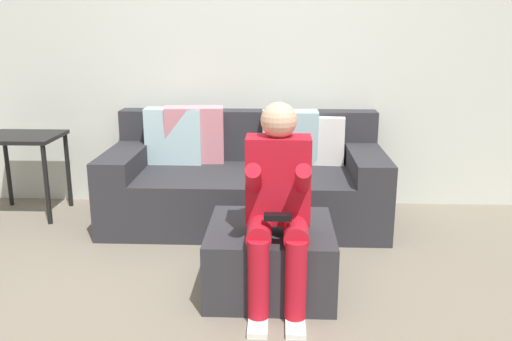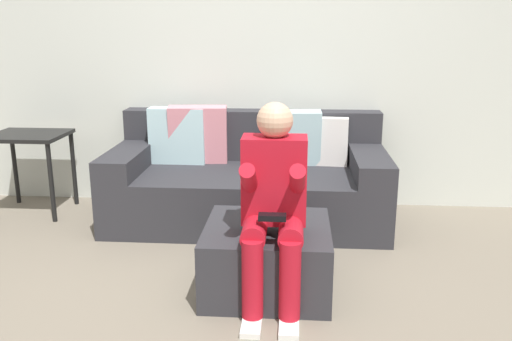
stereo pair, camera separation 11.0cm
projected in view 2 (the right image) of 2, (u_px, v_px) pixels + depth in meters
name	position (u px, v px, depth m)	size (l,w,h in m)	color
ground_plane	(231.00, 317.00, 2.84)	(7.45, 7.45, 0.00)	slate
wall_back	(258.00, 52.00, 4.43)	(5.73, 0.10, 2.52)	silver
couch_sectional	(247.00, 180.00, 4.22)	(2.08, 0.98, 0.87)	#2D2D33
ottoman	(267.00, 257.00, 3.11)	(0.70, 0.69, 0.38)	#2D2D33
person_seated	(273.00, 199.00, 2.83)	(0.34, 0.55, 1.09)	red
side_table	(29.00, 146.00, 4.31)	(0.57, 0.49, 0.65)	black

